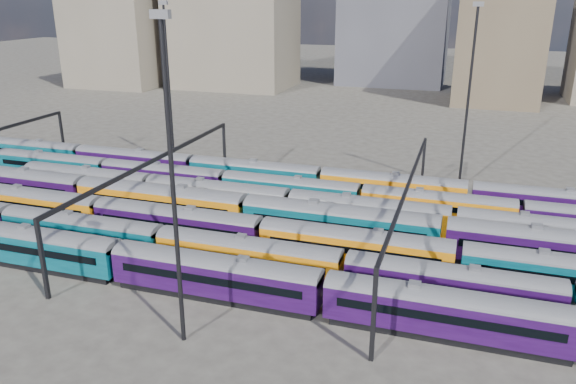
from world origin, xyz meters
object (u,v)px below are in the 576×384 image
(rake_1, at_px, (451,281))
(rake_2, at_px, (355,244))
(mast_2, at_px, (172,176))
(rake_0, at_px, (215,272))

(rake_1, bearing_deg, rake_2, 152.78)
(mast_2, bearing_deg, rake_1, 30.61)
(rake_2, bearing_deg, rake_1, -27.22)
(rake_2, bearing_deg, rake_0, -137.53)
(rake_2, bearing_deg, mast_2, -121.87)
(rake_0, relative_size, rake_1, 0.75)
(rake_2, height_order, mast_2, mast_2)
(rake_1, relative_size, rake_2, 0.96)
(rake_1, xyz_separation_m, rake_2, (-9.72, 5.00, 0.11))
(rake_1, height_order, rake_2, rake_2)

